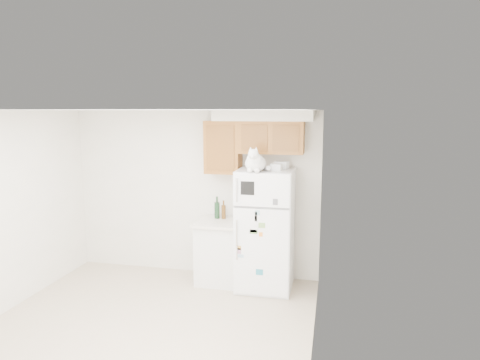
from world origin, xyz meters
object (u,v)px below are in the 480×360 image
(refrigerator, at_px, (265,230))
(cat, at_px, (255,162))
(base_counter, at_px, (219,251))
(storage_box_front, at_px, (277,167))
(bottle_green, at_px, (217,207))
(storage_box_back, at_px, (282,165))
(bottle_amber, at_px, (224,210))

(refrigerator, distance_m, cat, 1.02)
(base_counter, relative_size, storage_box_front, 6.13)
(storage_box_front, height_order, bottle_green, storage_box_front)
(storage_box_back, bearing_deg, storage_box_front, -87.98)
(refrigerator, relative_size, storage_box_front, 11.33)
(refrigerator, distance_m, bottle_amber, 0.72)
(storage_box_back, xyz_separation_m, bottle_green, (-0.96, 0.08, -0.67))
(base_counter, xyz_separation_m, cat, (0.59, -0.33, 1.37))
(bottle_green, bearing_deg, cat, -35.67)
(cat, height_order, bottle_amber, cat)
(bottle_green, xyz_separation_m, bottle_amber, (0.10, -0.00, -0.03))
(refrigerator, relative_size, storage_box_back, 9.44)
(storage_box_front, bearing_deg, base_counter, -176.94)
(base_counter, distance_m, cat, 1.52)
(cat, height_order, bottle_green, cat)
(storage_box_back, relative_size, storage_box_front, 1.20)
(storage_box_back, relative_size, bottle_green, 0.55)
(base_counter, xyz_separation_m, bottle_amber, (0.04, 0.13, 0.59))
(cat, height_order, storage_box_front, cat)
(cat, bearing_deg, refrigerator, 68.88)
(cat, distance_m, bottle_amber, 1.06)
(base_counter, bearing_deg, cat, -29.57)
(cat, bearing_deg, base_counter, 150.43)
(storage_box_back, bearing_deg, bottle_amber, -170.82)
(base_counter, relative_size, bottle_amber, 3.35)
(refrigerator, xyz_separation_m, storage_box_back, (0.20, 0.13, 0.90))
(cat, bearing_deg, bottle_amber, 139.94)
(refrigerator, height_order, bottle_green, refrigerator)
(refrigerator, relative_size, bottle_green, 5.18)
(storage_box_back, height_order, bottle_amber, storage_box_back)
(cat, relative_size, storage_box_front, 3.25)
(refrigerator, bearing_deg, bottle_green, 164.53)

